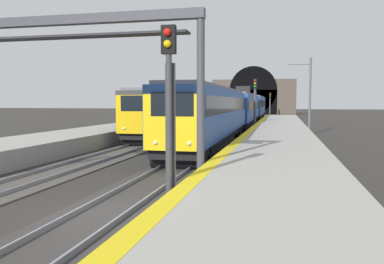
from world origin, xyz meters
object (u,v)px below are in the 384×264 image
(train_main_approaching, at_px, (243,108))
(railway_signal_mid, at_px, (255,100))
(railway_signal_far, at_px, (270,102))
(railway_signal_near, at_px, (169,107))
(overhead_signal_gantry, at_px, (85,55))
(train_adjacent_platform, at_px, (196,109))
(catenary_mast_near, at_px, (309,95))

(train_main_approaching, xyz_separation_m, railway_signal_mid, (-5.82, -1.86, 1.00))
(train_main_approaching, height_order, railway_signal_far, railway_signal_far)
(railway_signal_near, distance_m, overhead_signal_gantry, 5.95)
(overhead_signal_gantry, bearing_deg, railway_signal_far, -3.15)
(railway_signal_mid, xyz_separation_m, railway_signal_far, (49.55, 0.00, -0.24))
(overhead_signal_gantry, bearing_deg, railway_signal_near, -129.60)
(railway_signal_near, bearing_deg, railway_signal_mid, -180.00)
(train_adjacent_platform, distance_m, overhead_signal_gantry, 30.74)
(railway_signal_far, distance_m, catenary_mast_near, 53.57)
(railway_signal_near, bearing_deg, catenary_mast_near, 169.48)
(overhead_signal_gantry, distance_m, catenary_mast_near, 27.29)
(railway_signal_far, distance_m, overhead_signal_gantry, 78.90)
(railway_signal_mid, bearing_deg, railway_signal_near, 0.00)
(catenary_mast_near, bearing_deg, railway_signal_mid, 55.23)
(train_adjacent_platform, bearing_deg, train_main_approaching, 132.19)
(train_main_approaching, relative_size, overhead_signal_gantry, 7.00)
(railway_signal_far, bearing_deg, train_adjacent_platform, -8.05)
(train_main_approaching, xyz_separation_m, railway_signal_far, (43.72, -1.86, 0.76))
(railway_signal_near, xyz_separation_m, railway_signal_far, (82.35, 0.00, 0.10))
(train_main_approaching, xyz_separation_m, railway_signal_near, (-38.63, -1.86, 0.66))
(train_main_approaching, bearing_deg, overhead_signal_gantry, -4.62)
(train_adjacent_platform, height_order, catenary_mast_near, catenary_mast_near)
(catenary_mast_near, bearing_deg, train_adjacent_platform, 67.48)
(overhead_signal_gantry, bearing_deg, catenary_mast_near, -20.92)
(train_main_approaching, bearing_deg, railway_signal_far, 176.99)
(train_adjacent_platform, distance_m, railway_signal_far, 48.71)
(railway_signal_mid, relative_size, overhead_signal_gantry, 0.61)
(train_main_approaching, distance_m, overhead_signal_gantry, 35.22)
(train_adjacent_platform, relative_size, overhead_signal_gantry, 4.17)
(train_adjacent_platform, height_order, overhead_signal_gantry, overhead_signal_gantry)
(railway_signal_near, distance_m, railway_signal_far, 82.35)
(railway_signal_mid, xyz_separation_m, overhead_signal_gantry, (-29.22, 4.34, 1.57))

